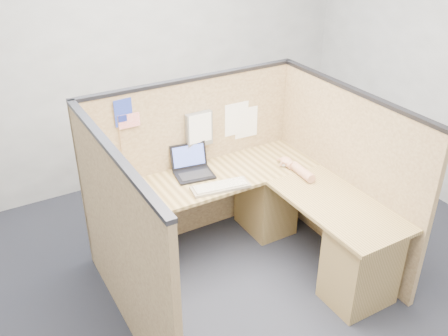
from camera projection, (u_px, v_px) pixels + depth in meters
floor at (250, 289)px, 4.13m from camera, size 5.00×5.00×0.00m
wall_back at (136, 55)px, 5.16m from camera, size 5.00×0.00×5.00m
cubicle_partitions at (225, 187)px, 4.08m from camera, size 2.06×1.83×1.53m
l_desk at (252, 226)px, 4.24m from camera, size 1.95×1.75×0.73m
laptop at (191, 167)px, 4.33m from camera, size 0.36×0.35×0.23m
keyboard at (220, 187)px, 4.12m from camera, size 0.51×0.24×0.03m
mouse at (286, 163)px, 4.46m from camera, size 0.12×0.07×0.05m
hand_forearm at (297, 168)px, 4.34m from camera, size 0.12×0.43×0.09m
blue_poster at (124, 112)px, 3.94m from camera, size 0.17×0.02×0.22m
american_flag at (127, 122)px, 3.98m from camera, size 0.18×0.01×0.32m
file_holder at (199, 129)px, 4.34m from camera, size 0.25×0.05×0.31m
paper_left at (237, 119)px, 4.54m from camera, size 0.24×0.01×0.31m
paper_right at (246, 123)px, 4.61m from camera, size 0.23×0.02×0.29m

